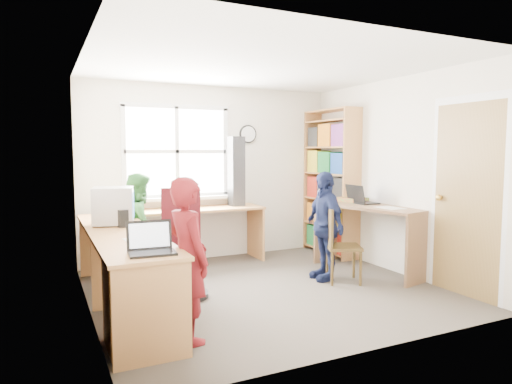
% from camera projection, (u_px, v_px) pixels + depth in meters
% --- Properties ---
extents(room, '(3.64, 3.44, 2.44)m').
position_uv_depth(room, '(263.00, 178.00, 4.95)').
color(room, '#423B34').
rests_on(room, ground).
extents(l_desk, '(2.38, 2.95, 0.75)m').
position_uv_depth(l_desk, '(151.00, 268.00, 4.11)').
color(l_desk, tan).
rests_on(l_desk, ground).
extents(right_desk, '(0.97, 1.55, 0.83)m').
position_uv_depth(right_desk, '(372.00, 223.00, 5.71)').
color(right_desk, '#836041').
rests_on(right_desk, ground).
extents(bookshelf, '(0.30, 1.02, 2.10)m').
position_uv_depth(bookshelf, '(331.00, 186.00, 6.65)').
color(bookshelf, tan).
rests_on(bookshelf, ground).
extents(swivel_chair, '(0.62, 0.62, 1.12)m').
position_uv_depth(swivel_chair, '(182.00, 250.00, 4.75)').
color(swivel_chair, black).
rests_on(swivel_chair, ground).
extents(wooden_chair, '(0.49, 0.49, 0.86)m').
position_uv_depth(wooden_chair, '(338.00, 242.00, 5.23)').
color(wooden_chair, '#4A3718').
rests_on(wooden_chair, ground).
extents(crt_monitor, '(0.46, 0.43, 0.39)m').
position_uv_depth(crt_monitor, '(113.00, 206.00, 4.67)').
color(crt_monitor, '#B2B3B7').
rests_on(crt_monitor, l_desk).
extents(laptop_left, '(0.36, 0.31, 0.23)m').
position_uv_depth(laptop_left, '(151.00, 245.00, 3.41)').
color(laptop_left, black).
rests_on(laptop_left, l_desk).
extents(laptop_right, '(0.30, 0.36, 0.24)m').
position_uv_depth(laptop_right, '(360.00, 199.00, 5.86)').
color(laptop_right, black).
rests_on(laptop_right, right_desk).
extents(speaker_a, '(0.10, 0.10, 0.18)m').
position_uv_depth(speaker_a, '(123.00, 218.00, 4.53)').
color(speaker_a, black).
rests_on(speaker_a, l_desk).
extents(speaker_b, '(0.09, 0.09, 0.16)m').
position_uv_depth(speaker_b, '(113.00, 213.00, 4.95)').
color(speaker_b, black).
rests_on(speaker_b, l_desk).
extents(cd_tower, '(0.20, 0.18, 0.95)m').
position_uv_depth(cd_tower, '(236.00, 171.00, 6.28)').
color(cd_tower, black).
rests_on(cd_tower, l_desk).
extents(game_box, '(0.34, 0.34, 0.06)m').
position_uv_depth(game_box, '(353.00, 200.00, 6.07)').
color(game_box, red).
rests_on(game_box, right_desk).
extents(paper_a, '(0.24, 0.33, 0.00)m').
position_uv_depth(paper_a, '(139.00, 241.00, 3.86)').
color(paper_a, silver).
rests_on(paper_a, l_desk).
extents(paper_b, '(0.23, 0.33, 0.00)m').
position_uv_depth(paper_b, '(390.00, 208.00, 5.41)').
color(paper_b, silver).
rests_on(paper_b, right_desk).
extents(potted_plant, '(0.18, 0.15, 0.29)m').
position_uv_depth(potted_plant, '(184.00, 198.00, 6.02)').
color(potted_plant, '#2B6B31').
rests_on(potted_plant, l_desk).
extents(person_red, '(0.40, 0.53, 1.31)m').
position_uv_depth(person_red, '(188.00, 260.00, 3.59)').
color(person_red, maroon).
rests_on(person_red, ground).
extents(person_green, '(0.62, 0.72, 1.25)m').
position_uv_depth(person_green, '(140.00, 227.00, 5.31)').
color(person_green, '#327F35').
rests_on(person_green, ground).
extents(person_navy, '(0.37, 0.77, 1.27)m').
position_uv_depth(person_navy, '(324.00, 226.00, 5.34)').
color(person_navy, '#141D41').
rests_on(person_navy, ground).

